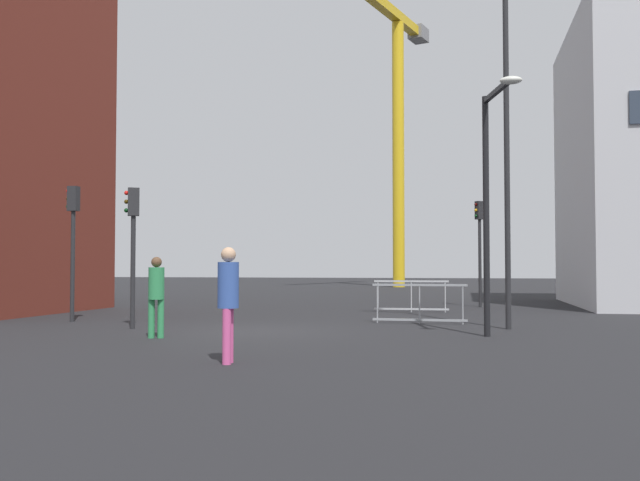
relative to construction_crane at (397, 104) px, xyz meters
The scene contains 11 objects.
ground 39.24m from the construction_crane, 89.88° to the right, with size 160.00×160.00×0.00m, color black.
construction_crane is the anchor object (origin of this frame).
streetlamp_tall 36.50m from the construction_crane, 80.46° to the right, with size 1.76×0.79×8.84m.
streetlamp_short 39.17m from the construction_crane, 81.52° to the right, with size 0.74×1.97×5.37m.
traffic_light_median 28.28m from the construction_crane, 77.66° to the right, with size 0.38×0.36×4.07m.
traffic_light_far 38.65m from the construction_crane, 94.91° to the right, with size 0.39×0.34×3.53m.
traffic_light_island 37.32m from the construction_crane, 99.44° to the right, with size 0.37×0.24×3.82m.
pedestrian_walking 44.21m from the construction_crane, 88.26° to the right, with size 0.34×0.34×1.86m.
pedestrian_waiting 40.91m from the construction_crane, 92.32° to the right, with size 0.34×0.34×1.76m.
safety_barrier_left_run 31.95m from the construction_crane, 83.69° to the right, with size 2.54×0.10×1.08m.
safety_barrier_rear 36.47m from the construction_crane, 83.60° to the right, with size 2.57×0.10×1.08m.
Camera 1 is at (4.94, -16.34, 1.55)m, focal length 39.45 mm.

